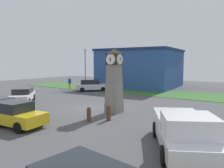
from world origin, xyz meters
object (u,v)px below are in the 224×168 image
at_px(car_by_building, 15,114).
at_px(pickup_truck, 183,130).
at_px(car_silver_hatch, 23,95).
at_px(car_end_of_row, 92,85).
at_px(pedestrian_crossing_lot, 70,82).
at_px(bollard_near_tower, 109,112).
at_px(bollard_mid_row, 89,114).
at_px(street_lamp_near_road, 85,66).
at_px(clock_tower, 114,82).
at_px(pedestrian_near_bench, 100,82).

distance_m(car_by_building, pickup_truck, 9.95).
bearing_deg(car_silver_hatch, car_end_of_row, 87.88).
relative_size(car_silver_hatch, pedestrian_crossing_lot, 2.44).
relative_size(bollard_near_tower, car_silver_hatch, 0.25).
bearing_deg(pedestrian_crossing_lot, car_end_of_row, 3.64).
xyz_separation_m(bollard_mid_row, pedestrian_crossing_lot, (-13.64, 12.33, 0.52)).
height_order(bollard_near_tower, pedestrian_crossing_lot, pedestrian_crossing_lot).
bearing_deg(car_by_building, street_lamp_near_road, 117.69).
xyz_separation_m(car_by_building, car_end_of_row, (-6.59, 15.95, 0.03)).
bearing_deg(pedestrian_crossing_lot, pickup_truck, -34.16).
xyz_separation_m(clock_tower, car_silver_hatch, (-10.07, -1.24, -1.69)).
distance_m(bollard_near_tower, bollard_mid_row, 1.36).
bearing_deg(car_end_of_row, bollard_mid_row, -52.37).
bearing_deg(pickup_truck, bollard_mid_row, 167.80).
relative_size(clock_tower, bollard_near_tower, 4.59).
height_order(bollard_near_tower, car_silver_hatch, car_silver_hatch).
bearing_deg(bollard_mid_row, pickup_truck, -12.20).
distance_m(bollard_near_tower, car_silver_hatch, 11.10).
distance_m(car_by_building, pedestrian_near_bench, 22.21).
bearing_deg(car_by_building, pedestrian_near_bench, 112.34).
xyz_separation_m(bollard_near_tower, bollard_mid_row, (-0.96, -0.96, -0.05)).
distance_m(pickup_truck, pedestrian_near_bench, 26.03).
relative_size(car_end_of_row, pedestrian_crossing_lot, 2.56).
height_order(bollard_mid_row, car_silver_hatch, car_silver_hatch).
bearing_deg(car_end_of_row, bollard_near_tower, -47.47).
bearing_deg(clock_tower, car_end_of_row, 135.95).
height_order(bollard_mid_row, street_lamp_near_road, street_lamp_near_road).
height_order(pedestrian_crossing_lot, street_lamp_near_road, street_lamp_near_road).
bearing_deg(pedestrian_near_bench, clock_tower, -50.42).
xyz_separation_m(pickup_truck, pedestrian_near_bench, (-18.20, 18.61, -0.05)).
distance_m(car_silver_hatch, car_end_of_row, 10.61).
height_order(car_silver_hatch, street_lamp_near_road, street_lamp_near_road).
distance_m(bollard_mid_row, pickup_truck, 6.81).
relative_size(bollard_mid_row, pedestrian_crossing_lot, 0.56).
height_order(bollard_near_tower, car_end_of_row, car_end_of_row).
relative_size(car_end_of_row, pickup_truck, 0.76).
height_order(bollard_mid_row, pedestrian_near_bench, pedestrian_near_bench).
xyz_separation_m(bollard_mid_row, street_lamp_near_road, (-12.66, 14.81, 3.01)).
xyz_separation_m(car_by_building, pickup_truck, (9.76, 1.94, 0.15)).
bearing_deg(street_lamp_near_road, pedestrian_near_bench, 65.09).
height_order(pickup_truck, pedestrian_crossing_lot, pickup_truck).
distance_m(car_end_of_row, pickup_truck, 21.53).
bearing_deg(bollard_near_tower, car_end_of_row, 132.53).
bearing_deg(clock_tower, pedestrian_near_bench, 129.58).
relative_size(car_by_building, pickup_truck, 0.67).
distance_m(clock_tower, pedestrian_crossing_lot, 16.45).
xyz_separation_m(clock_tower, pickup_truck, (6.67, -4.66, -1.49)).
height_order(car_by_building, pedestrian_crossing_lot, pedestrian_crossing_lot).
bearing_deg(car_by_building, car_end_of_row, 112.43).
xyz_separation_m(pickup_truck, pedestrian_crossing_lot, (-20.29, 13.77, 0.09)).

